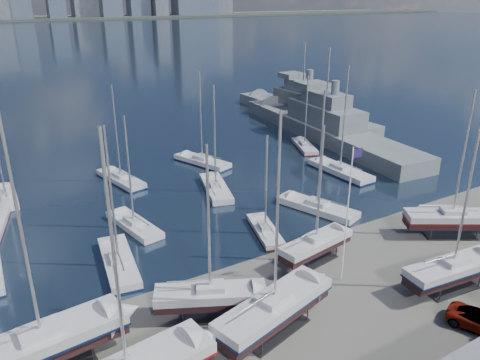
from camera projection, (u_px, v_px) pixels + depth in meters
ground at (336, 303)px, 41.36m from camera, size 1400.00×1400.00×0.00m
sailboat_cradle_0 at (43, 343)px, 33.28m from camera, size 12.24×4.51×19.10m
sailboat_cradle_2 at (211, 296)px, 38.86m from camera, size 9.49×6.41×15.23m
sailboat_cradle_3 at (274, 308)px, 37.11m from camera, size 11.75×5.91×18.12m
sailboat_cradle_4 at (316, 244)px, 47.16m from camera, size 8.93×3.73×14.28m
sailboat_cradle_5 at (453, 269)px, 42.60m from camera, size 10.12×3.80×15.97m
sailboat_cradle_6 at (452, 219)px, 52.21m from camera, size 10.24×7.76×16.51m
sailboat_moored_2 at (6, 198)px, 62.00m from camera, size 2.82×9.02×13.50m
sailboat_moored_3 at (119, 264)px, 46.75m from camera, size 4.31×10.52×15.27m
sailboat_moored_4 at (134, 226)px, 54.46m from camera, size 4.14×9.60×14.04m
sailboat_moored_5 at (121, 180)px, 68.01m from camera, size 4.69×10.29×14.86m
sailboat_moored_6 at (265, 231)px, 53.18m from camera, size 4.51×8.46×12.19m
sailboat_moored_7 at (216, 189)px, 64.71m from camera, size 5.68×10.61×15.43m
sailboat_moored_8 at (202, 162)px, 75.28m from camera, size 6.18×10.64×15.36m
sailboat_moored_9 at (317, 209)px, 58.84m from camera, size 6.23×10.93×15.92m
sailboat_moored_10 at (340, 172)px, 71.15m from camera, size 3.59×11.50×17.04m
sailboat_moored_11 at (304, 147)px, 82.90m from camera, size 5.69×9.23×13.37m
naval_ship_east at (324, 129)px, 89.13m from camera, size 12.33×49.27×18.39m
naval_ship_west at (302, 110)px, 103.45m from camera, size 7.27×41.69×17.74m
flagpole at (349, 205)px, 42.02m from camera, size 1.17×0.12×13.26m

